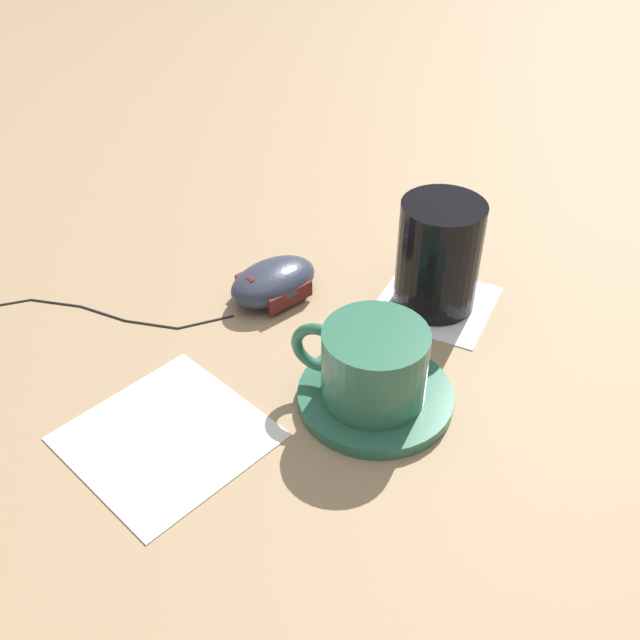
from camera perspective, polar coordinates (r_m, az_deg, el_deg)
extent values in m
plane|color=#9E7F5B|center=(0.68, 1.65, -3.06)|extent=(3.00, 3.00, 0.00)
cylinder|color=#2D664C|center=(0.64, 4.43, -6.10)|extent=(0.14, 0.14, 0.01)
cylinder|color=#2D664C|center=(0.61, 4.37, -3.57)|extent=(0.09, 0.09, 0.07)
torus|color=#2D664C|center=(0.62, -0.10, -2.24)|extent=(0.05, 0.03, 0.05)
ellipsoid|color=#2D3342|center=(0.75, -3.75, 3.11)|extent=(0.12, 0.11, 0.04)
cylinder|color=#591E19|center=(0.73, -5.49, 2.97)|extent=(0.01, 0.01, 0.01)
cube|color=#591E19|center=(0.73, -2.35, 1.81)|extent=(0.04, 0.04, 0.02)
cube|color=#591E19|center=(0.77, -5.06, 3.76)|extent=(0.04, 0.04, 0.02)
cylinder|color=black|center=(0.73, -9.16, -0.11)|extent=(0.05, 0.02, 0.00)
cylinder|color=black|center=(0.74, -13.35, -0.30)|extent=(0.06, 0.01, 0.00)
cylinder|color=black|center=(0.77, -17.00, 0.56)|extent=(0.05, 0.03, 0.00)
cylinder|color=black|center=(0.80, -20.40, 1.34)|extent=(0.06, 0.01, 0.00)
cylinder|color=black|center=(0.82, -24.07, 1.19)|extent=(0.05, 0.02, 0.00)
sphere|color=black|center=(0.74, -7.01, 0.38)|extent=(0.00, 0.00, 0.00)
sphere|color=black|center=(0.73, -11.32, -0.60)|extent=(0.00, 0.00, 0.00)
sphere|color=black|center=(0.75, -15.33, 0.00)|extent=(0.00, 0.00, 0.00)
sphere|color=black|center=(0.78, -18.60, 1.09)|extent=(0.00, 0.00, 0.00)
sphere|color=black|center=(0.81, -22.13, 1.57)|extent=(0.00, 0.00, 0.00)
cube|color=white|center=(0.76, 9.23, 1.38)|extent=(0.15, 0.15, 0.00)
cylinder|color=black|center=(0.72, 9.46, 5.13)|extent=(0.08, 0.08, 0.12)
cube|color=silver|center=(0.62, -12.13, -9.08)|extent=(0.21, 0.21, 0.00)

